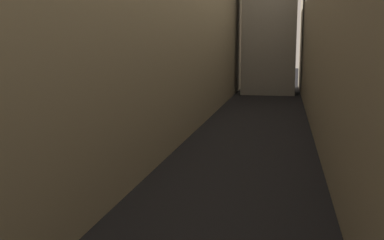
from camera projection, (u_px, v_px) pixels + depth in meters
ground_plane at (252, 134)px, 43.34m from camera, size 264.00×264.00×0.00m
building_block_left at (125, 26)px, 46.20m from camera, size 14.85×108.00×20.13m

